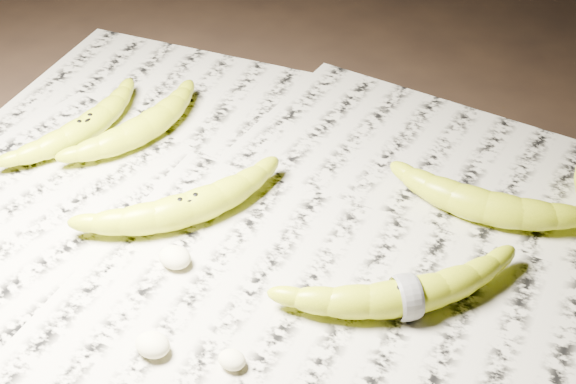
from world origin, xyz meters
The scene contains 11 objects.
ground centered at (0.00, 0.00, 0.00)m, with size 3.00×3.00×0.00m, color black.
newspaper_patch centered at (-0.03, 0.00, 0.00)m, with size 0.90×0.70×0.01m, color beige.
banana_left_a centered at (-0.30, 0.03, 0.02)m, with size 0.19×0.05×0.03m, color yellow, non-canonical shape.
banana_left_b centered at (-0.24, 0.06, 0.03)m, with size 0.19×0.06×0.04m, color yellow, non-canonical shape.
banana_center centered at (-0.10, -0.04, 0.03)m, with size 0.21×0.06×0.04m, color yellow, non-canonical shape.
banana_taped centered at (0.15, -0.04, 0.03)m, with size 0.22×0.06×0.04m, color yellow, non-canonical shape.
banana_upper_a centered at (0.18, 0.12, 0.03)m, with size 0.20×0.06×0.04m, color yellow, non-canonical shape.
measuring_tape centered at (0.15, -0.04, 0.03)m, with size 0.05×0.05×0.00m, color white.
flesh_chunk_a centered at (-0.08, -0.10, 0.02)m, with size 0.03×0.03×0.02m, color #F9F3C1.
flesh_chunk_b centered at (-0.03, -0.20, 0.02)m, with size 0.03×0.03×0.02m, color #F9F3C1.
flesh_chunk_c centered at (0.04, -0.18, 0.02)m, with size 0.03×0.02×0.02m, color #F9F3C1.
Camera 1 is at (0.31, -0.56, 0.59)m, focal length 50.00 mm.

